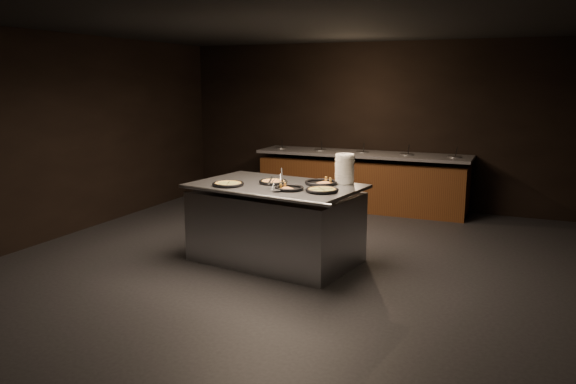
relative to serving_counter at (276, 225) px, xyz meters
name	(u,v)px	position (x,y,z in m)	size (l,w,h in m)	color
room	(278,150)	(0.18, -0.33, 0.99)	(7.02, 8.02, 2.92)	black
salad_bar	(361,185)	(0.18, 3.23, -0.03)	(3.70, 0.83, 1.18)	#4C2A11
serving_counter	(276,225)	(0.00, 0.00, 0.00)	(2.19, 1.59, 0.97)	#B3B5BA
plate_stack	(345,169)	(0.76, 0.41, 0.69)	(0.24, 0.24, 0.36)	white
pan_veggie_whole	(228,184)	(-0.50, -0.29, 0.53)	(0.39, 0.39, 0.04)	black
pan_cheese_whole	(273,182)	(-0.06, 0.06, 0.53)	(0.36, 0.36, 0.04)	black
pan_cheese_slices_a	(321,183)	(0.50, 0.25, 0.53)	(0.40, 0.40, 0.04)	black
pan_cheese_slices_b	(289,188)	(0.29, -0.24, 0.53)	(0.35, 0.35, 0.04)	black
pan_veggie_slices	(322,190)	(0.68, -0.20, 0.53)	(0.39, 0.39, 0.04)	black
server_left	(281,176)	(0.01, 0.15, 0.59)	(0.23, 0.31, 0.17)	#B3B5BA
server_right	(272,184)	(0.11, -0.34, 0.59)	(0.26, 0.27, 0.16)	#B3B5BA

